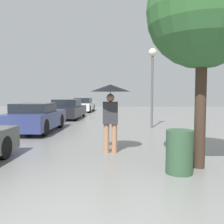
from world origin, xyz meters
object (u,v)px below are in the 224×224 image
(parked_car_third, at_px, (68,109))
(trash_bin, at_px, (179,152))
(pedestrian, at_px, (110,98))
(tree, at_px, (203,13))
(parked_car_second, at_px, (35,118))
(parked_car_farthest, at_px, (84,105))
(street_lamp, at_px, (152,70))

(parked_car_third, xyz_separation_m, trash_bin, (5.01, -11.59, -0.14))
(pedestrian, height_order, tree, tree)
(parked_car_second, relative_size, trash_bin, 4.30)
(pedestrian, distance_m, parked_car_second, 5.27)
(tree, relative_size, trash_bin, 5.10)
(parked_car_farthest, relative_size, trash_bin, 4.83)
(street_lamp, bearing_deg, pedestrian, -108.07)
(parked_car_second, xyz_separation_m, trash_bin, (5.06, -5.56, -0.15))
(parked_car_second, distance_m, parked_car_farthest, 12.34)
(parked_car_third, distance_m, street_lamp, 7.24)
(parked_car_farthest, bearing_deg, pedestrian, -78.07)
(tree, xyz_separation_m, street_lamp, (-0.33, 6.65, -0.59))
(parked_car_second, xyz_separation_m, parked_car_farthest, (0.11, 12.34, -0.01))
(parked_car_second, bearing_deg, trash_bin, -47.69)
(street_lamp, bearing_deg, parked_car_second, -163.95)
(parked_car_farthest, distance_m, trash_bin, 18.57)
(parked_car_second, height_order, trash_bin, parked_car_second)
(pedestrian, xyz_separation_m, parked_car_farthest, (-3.41, 16.15, -0.94))
(parked_car_second, bearing_deg, pedestrian, -47.24)
(pedestrian, height_order, parked_car_second, pedestrian)
(pedestrian, relative_size, parked_car_second, 0.49)
(tree, bearing_deg, parked_car_second, 137.42)
(parked_car_third, bearing_deg, trash_bin, -66.63)
(parked_car_farthest, height_order, trash_bin, parked_car_farthest)
(street_lamp, height_order, trash_bin, street_lamp)
(parked_car_farthest, height_order, tree, tree)
(parked_car_farthest, bearing_deg, tree, -72.59)
(pedestrian, height_order, street_lamp, street_lamp)
(tree, height_order, street_lamp, tree)
(parked_car_third, bearing_deg, parked_car_farthest, 89.44)
(parked_car_farthest, distance_m, street_lamp, 12.19)
(parked_car_farthest, bearing_deg, trash_bin, -74.55)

